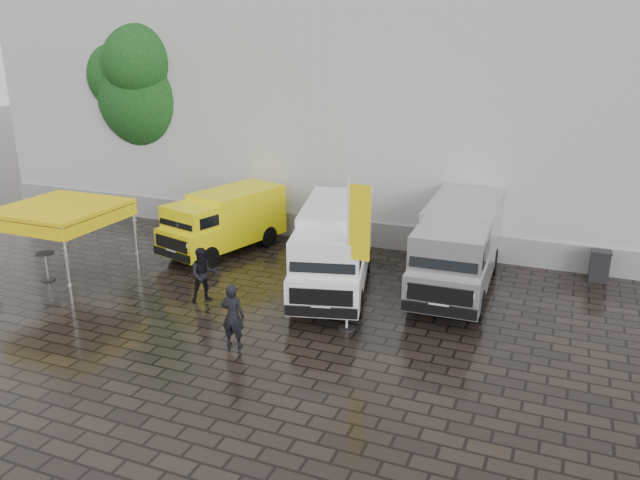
{
  "coord_description": "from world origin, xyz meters",
  "views": [
    {
      "loc": [
        5.59,
        -14.69,
        7.91
      ],
      "look_at": [
        -1.36,
        2.2,
        2.0
      ],
      "focal_mm": 35.0,
      "sensor_mm": 36.0,
      "label": 1
    }
  ],
  "objects_px": {
    "flagpole": "(354,249)",
    "wheelie_bin": "(599,266)",
    "person_front": "(233,316)",
    "canopy_tent": "(60,210)",
    "van_yellow": "(224,223)",
    "person_tent": "(203,275)",
    "van_silver": "(458,249)",
    "van_white": "(334,251)",
    "cocktail_table": "(47,267)"
  },
  "relations": [
    {
      "from": "van_silver",
      "to": "person_front",
      "type": "distance_m",
      "value": 7.91
    },
    {
      "from": "van_yellow",
      "to": "cocktail_table",
      "type": "relative_size",
      "value": 5.09
    },
    {
      "from": "van_white",
      "to": "cocktail_table",
      "type": "relative_size",
      "value": 6.33
    },
    {
      "from": "van_white",
      "to": "wheelie_bin",
      "type": "height_order",
      "value": "van_white"
    },
    {
      "from": "flagpole",
      "to": "van_yellow",
      "type": "bearing_deg",
      "value": 146.39
    },
    {
      "from": "canopy_tent",
      "to": "person_tent",
      "type": "bearing_deg",
      "value": 2.14
    },
    {
      "from": "person_tent",
      "to": "wheelie_bin",
      "type": "bearing_deg",
      "value": -10.7
    },
    {
      "from": "canopy_tent",
      "to": "wheelie_bin",
      "type": "xyz_separation_m",
      "value": [
        16.9,
        6.79,
        -1.92
      ]
    },
    {
      "from": "canopy_tent",
      "to": "person_tent",
      "type": "relative_size",
      "value": 1.99
    },
    {
      "from": "van_silver",
      "to": "van_white",
      "type": "bearing_deg",
      "value": -159.29
    },
    {
      "from": "cocktail_table",
      "to": "wheelie_bin",
      "type": "xyz_separation_m",
      "value": [
        17.46,
        7.15,
        0.04
      ]
    },
    {
      "from": "van_white",
      "to": "person_tent",
      "type": "xyz_separation_m",
      "value": [
        -3.45,
        -2.39,
        -0.49
      ]
    },
    {
      "from": "van_yellow",
      "to": "van_white",
      "type": "xyz_separation_m",
      "value": [
        5.31,
        -1.99,
        0.2
      ]
    },
    {
      "from": "flagpole",
      "to": "wheelie_bin",
      "type": "distance_m",
      "value": 9.59
    },
    {
      "from": "van_white",
      "to": "cocktail_table",
      "type": "distance_m",
      "value": 9.86
    },
    {
      "from": "canopy_tent",
      "to": "van_silver",
      "type": "bearing_deg",
      "value": 18.29
    },
    {
      "from": "flagpole",
      "to": "van_silver",
      "type": "bearing_deg",
      "value": 62.56
    },
    {
      "from": "van_silver",
      "to": "person_tent",
      "type": "relative_size",
      "value": 3.72
    },
    {
      "from": "flagpole",
      "to": "wheelie_bin",
      "type": "bearing_deg",
      "value": 46.18
    },
    {
      "from": "van_yellow",
      "to": "van_white",
      "type": "bearing_deg",
      "value": -5.0
    },
    {
      "from": "person_front",
      "to": "canopy_tent",
      "type": "bearing_deg",
      "value": -20.04
    },
    {
      "from": "canopy_tent",
      "to": "person_tent",
      "type": "xyz_separation_m",
      "value": [
        5.36,
        0.2,
        -1.59
      ]
    },
    {
      "from": "canopy_tent",
      "to": "person_front",
      "type": "relative_size",
      "value": 1.94
    },
    {
      "from": "person_front",
      "to": "person_tent",
      "type": "xyz_separation_m",
      "value": [
        -2.4,
        2.34,
        -0.02
      ]
    },
    {
      "from": "van_yellow",
      "to": "person_tent",
      "type": "distance_m",
      "value": 4.77
    },
    {
      "from": "wheelie_bin",
      "to": "flagpole",
      "type": "bearing_deg",
      "value": -134.86
    },
    {
      "from": "van_yellow",
      "to": "canopy_tent",
      "type": "relative_size",
      "value": 1.46
    },
    {
      "from": "canopy_tent",
      "to": "person_tent",
      "type": "distance_m",
      "value": 5.6
    },
    {
      "from": "van_white",
      "to": "person_front",
      "type": "bearing_deg",
      "value": -117.19
    },
    {
      "from": "van_white",
      "to": "wheelie_bin",
      "type": "relative_size",
      "value": 5.81
    },
    {
      "from": "flagpole",
      "to": "person_front",
      "type": "distance_m",
      "value": 3.73
    },
    {
      "from": "person_front",
      "to": "van_silver",
      "type": "bearing_deg",
      "value": -131.84
    },
    {
      "from": "van_white",
      "to": "person_tent",
      "type": "bearing_deg",
      "value": -159.97
    },
    {
      "from": "van_yellow",
      "to": "flagpole",
      "type": "height_order",
      "value": "flagpole"
    },
    {
      "from": "person_tent",
      "to": "van_silver",
      "type": "bearing_deg",
      "value": -11.66
    },
    {
      "from": "van_silver",
      "to": "person_tent",
      "type": "xyz_separation_m",
      "value": [
        -7.18,
        -3.94,
        -0.54
      ]
    },
    {
      "from": "van_silver",
      "to": "van_yellow",
      "type": "bearing_deg",
      "value": 175.29
    },
    {
      "from": "cocktail_table",
      "to": "wheelie_bin",
      "type": "distance_m",
      "value": 18.86
    },
    {
      "from": "van_yellow",
      "to": "person_tent",
      "type": "bearing_deg",
      "value": -51.52
    },
    {
      "from": "van_yellow",
      "to": "wheelie_bin",
      "type": "distance_m",
      "value": 13.59
    },
    {
      "from": "van_white",
      "to": "cocktail_table",
      "type": "xyz_separation_m",
      "value": [
        -9.37,
        -2.94,
        -0.87
      ]
    },
    {
      "from": "canopy_tent",
      "to": "van_yellow",
      "type": "bearing_deg",
      "value": 52.55
    },
    {
      "from": "van_yellow",
      "to": "person_front",
      "type": "relative_size",
      "value": 2.83
    },
    {
      "from": "flagpole",
      "to": "wheelie_bin",
      "type": "relative_size",
      "value": 4.08
    },
    {
      "from": "person_front",
      "to": "person_tent",
      "type": "height_order",
      "value": "person_front"
    },
    {
      "from": "person_front",
      "to": "person_tent",
      "type": "relative_size",
      "value": 1.03
    },
    {
      "from": "van_yellow",
      "to": "wheelie_bin",
      "type": "relative_size",
      "value": 4.67
    },
    {
      "from": "canopy_tent",
      "to": "person_front",
      "type": "height_order",
      "value": "canopy_tent"
    },
    {
      "from": "van_white",
      "to": "van_silver",
      "type": "bearing_deg",
      "value": 7.95
    },
    {
      "from": "cocktail_table",
      "to": "wheelie_bin",
      "type": "bearing_deg",
      "value": 22.27
    }
  ]
}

